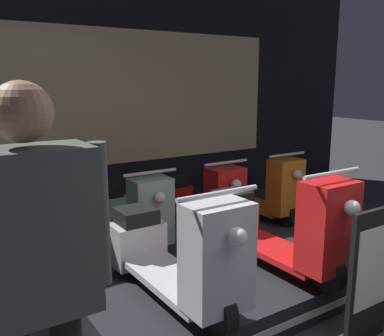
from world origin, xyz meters
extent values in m
cube|color=black|center=(0.00, 4.00, 1.60)|extent=(8.17, 0.08, 3.20)
cube|color=beige|center=(0.00, 3.95, 1.55)|extent=(4.49, 0.01, 1.70)
cube|color=black|center=(-0.40, 1.32, 0.12)|extent=(2.21, 1.19, 0.23)
cube|color=silver|center=(-0.40, 0.72, 0.10)|extent=(1.55, 0.01, 0.06)
cylinder|color=black|center=(-0.90, 0.74, 0.38)|extent=(0.09, 0.30, 0.30)
cylinder|color=black|center=(-0.90, 1.89, 0.38)|extent=(0.09, 0.30, 0.30)
cube|color=#BCBCC1|center=(-0.90, 1.32, 0.37)|extent=(0.38, 1.07, 0.05)
cube|color=#BCBCC1|center=(-0.90, 0.76, 0.73)|extent=(0.40, 0.27, 0.67)
cube|color=#BCBCC1|center=(-0.90, 1.87, 0.46)|extent=(0.41, 0.31, 0.34)
cube|color=black|center=(-0.90, 1.86, 0.69)|extent=(0.30, 0.28, 0.12)
cylinder|color=silver|center=(-0.90, 0.75, 1.12)|extent=(0.57, 0.03, 0.03)
sphere|color=white|center=(-0.90, 0.57, 0.92)|extent=(0.11, 0.11, 0.11)
cylinder|color=black|center=(0.10, 0.74, 0.38)|extent=(0.09, 0.30, 0.30)
cylinder|color=black|center=(0.10, 1.89, 0.38)|extent=(0.09, 0.30, 0.30)
cube|color=red|center=(0.10, 1.32, 0.37)|extent=(0.38, 1.07, 0.05)
cube|color=red|center=(0.10, 0.76, 0.73)|extent=(0.40, 0.27, 0.67)
cube|color=red|center=(0.10, 1.87, 0.46)|extent=(0.41, 0.31, 0.34)
cube|color=black|center=(0.10, 1.86, 0.69)|extent=(0.30, 0.28, 0.12)
cylinder|color=silver|center=(0.10, 0.75, 1.12)|extent=(0.57, 0.03, 0.03)
sphere|color=white|center=(0.10, 0.57, 0.92)|extent=(0.11, 0.11, 0.11)
cylinder|color=black|center=(-1.38, 2.42, 0.15)|extent=(0.09, 0.30, 0.30)
cylinder|color=black|center=(-1.38, 3.57, 0.15)|extent=(0.09, 0.30, 0.30)
cube|color=yellow|center=(-1.38, 3.00, 0.14)|extent=(0.38, 1.07, 0.05)
cube|color=yellow|center=(-1.38, 2.44, 0.50)|extent=(0.40, 0.27, 0.67)
cube|color=yellow|center=(-1.38, 3.55, 0.23)|extent=(0.41, 0.31, 0.34)
cube|color=black|center=(-1.38, 3.55, 0.46)|extent=(0.30, 0.28, 0.12)
cylinder|color=silver|center=(-1.38, 2.43, 0.89)|extent=(0.57, 0.03, 0.03)
sphere|color=white|center=(-1.38, 2.25, 0.69)|extent=(0.11, 0.11, 0.11)
cylinder|color=black|center=(-0.46, 2.42, 0.15)|extent=(0.09, 0.30, 0.30)
cylinder|color=black|center=(-0.46, 3.57, 0.15)|extent=(0.09, 0.30, 0.30)
cube|color=#8EC6AD|center=(-0.46, 3.00, 0.14)|extent=(0.38, 1.07, 0.05)
cube|color=#8EC6AD|center=(-0.46, 2.44, 0.50)|extent=(0.40, 0.27, 0.67)
cube|color=#8EC6AD|center=(-0.46, 3.55, 0.23)|extent=(0.41, 0.31, 0.34)
cube|color=black|center=(-0.46, 3.55, 0.46)|extent=(0.30, 0.28, 0.12)
cylinder|color=silver|center=(-0.46, 2.43, 0.89)|extent=(0.57, 0.03, 0.03)
sphere|color=white|center=(-0.46, 2.25, 0.69)|extent=(0.11, 0.11, 0.11)
cylinder|color=black|center=(0.46, 2.42, 0.15)|extent=(0.09, 0.30, 0.30)
cylinder|color=black|center=(0.46, 3.57, 0.15)|extent=(0.09, 0.30, 0.30)
cube|color=red|center=(0.46, 3.00, 0.14)|extent=(0.38, 1.07, 0.05)
cube|color=red|center=(0.46, 2.44, 0.50)|extent=(0.40, 0.27, 0.67)
cube|color=red|center=(0.46, 3.55, 0.23)|extent=(0.41, 0.31, 0.34)
cube|color=black|center=(0.46, 3.55, 0.46)|extent=(0.30, 0.28, 0.12)
cylinder|color=silver|center=(0.46, 2.43, 0.89)|extent=(0.57, 0.03, 0.03)
sphere|color=white|center=(0.46, 2.25, 0.69)|extent=(0.11, 0.11, 0.11)
cylinder|color=black|center=(1.39, 2.42, 0.15)|extent=(0.09, 0.30, 0.30)
cylinder|color=black|center=(1.39, 3.57, 0.15)|extent=(0.09, 0.30, 0.30)
cube|color=orange|center=(1.39, 3.00, 0.14)|extent=(0.38, 1.07, 0.05)
cube|color=orange|center=(1.39, 2.44, 0.50)|extent=(0.40, 0.27, 0.67)
cube|color=orange|center=(1.39, 3.55, 0.23)|extent=(0.41, 0.31, 0.34)
cube|color=black|center=(1.39, 3.55, 0.46)|extent=(0.30, 0.28, 0.12)
cylinder|color=silver|center=(1.39, 2.43, 0.89)|extent=(0.57, 0.03, 0.03)
sphere|color=white|center=(1.39, 2.25, 0.69)|extent=(0.11, 0.11, 0.11)
cube|color=#474C47|center=(-1.99, 0.49, 1.18)|extent=(0.48, 0.27, 0.67)
cylinder|color=#474C47|center=(-1.71, 0.49, 1.21)|extent=(0.08, 0.08, 0.62)
sphere|color=#A87A5B|center=(-1.99, 0.49, 1.65)|extent=(0.23, 0.23, 0.23)
cube|color=black|center=(0.12, 0.42, 0.47)|extent=(0.41, 0.04, 0.94)
cube|color=white|center=(0.12, 0.40, 0.54)|extent=(0.34, 0.01, 0.57)
camera|label=1|loc=(-2.33, -1.16, 1.77)|focal=40.00mm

